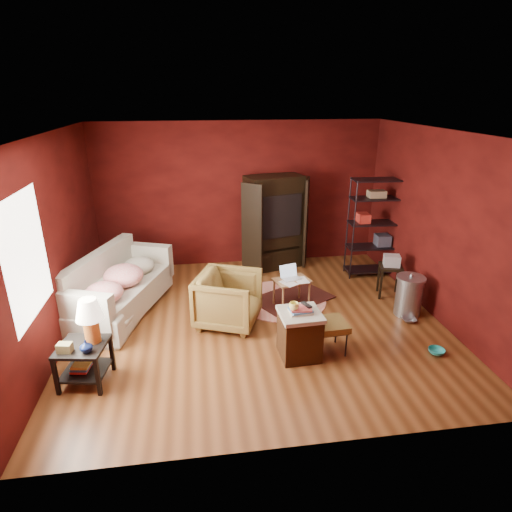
{
  "coord_description": "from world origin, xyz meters",
  "views": [
    {
      "loc": [
        -0.85,
        -5.69,
        3.31
      ],
      "look_at": [
        0.0,
        0.2,
        1.0
      ],
      "focal_mm": 30.0,
      "sensor_mm": 36.0,
      "label": 1
    }
  ],
  "objects": [
    {
      "name": "room",
      "position": [
        -0.04,
        -0.01,
        1.4
      ],
      "size": [
        5.54,
        5.04,
        2.84
      ],
      "color": "brown",
      "rests_on": "ground"
    },
    {
      "name": "sofa",
      "position": [
        -2.12,
        0.62,
        0.43
      ],
      "size": [
        1.14,
        2.27,
        0.85
      ],
      "primitive_type": "imported",
      "rotation": [
        0.0,
        0.0,
        1.33
      ],
      "color": "#B0AA98",
      "rests_on": "ground"
    },
    {
      "name": "armchair",
      "position": [
        -0.44,
        0.01,
        0.44
      ],
      "size": [
        1.07,
        1.1,
        0.89
      ],
      "primitive_type": "imported",
      "rotation": [
        0.0,
        0.0,
        1.2
      ],
      "color": "black",
      "rests_on": "ground"
    },
    {
      "name": "pet_bowl_steel",
      "position": [
        2.3,
        -0.33,
        0.11
      ],
      "size": [
        0.22,
        0.08,
        0.22
      ],
      "primitive_type": "imported",
      "rotation": [
        0.0,
        0.0,
        -0.11
      ],
      "color": "#AAACB1",
      "rests_on": "ground"
    },
    {
      "name": "pet_bowl_turquoise",
      "position": [
        2.25,
        -1.2,
        0.11
      ],
      "size": [
        0.23,
        0.15,
        0.22
      ],
      "primitive_type": "imported",
      "rotation": [
        0.0,
        0.0,
        -0.39
      ],
      "color": "teal",
      "rests_on": "ground"
    },
    {
      "name": "vase",
      "position": [
        -2.18,
        -1.29,
        0.59
      ],
      "size": [
        0.16,
        0.16,
        0.14
      ],
      "primitive_type": "imported",
      "rotation": [
        0.0,
        0.0,
        0.09
      ],
      "color": "#0D1A45",
      "rests_on": "side_table"
    },
    {
      "name": "mug",
      "position": [
        0.31,
        -1.02,
        0.78
      ],
      "size": [
        0.15,
        0.14,
        0.12
      ],
      "primitive_type": "imported",
      "rotation": [
        0.0,
        0.0,
        0.42
      ],
      "color": "#F7EC79",
      "rests_on": "hamper"
    },
    {
      "name": "side_table",
      "position": [
        -2.2,
        -1.1,
        0.64
      ],
      "size": [
        0.62,
        0.62,
        1.07
      ],
      "rotation": [
        0.0,
        0.0,
        -0.16
      ],
      "color": "black",
      "rests_on": "ground"
    },
    {
      "name": "sofa_cushions",
      "position": [
        -2.13,
        0.61,
        0.44
      ],
      "size": [
        1.53,
        2.31,
        0.9
      ],
      "rotation": [
        0.0,
        0.0,
        -0.36
      ],
      "color": "#B0AA98",
      "rests_on": "sofa"
    },
    {
      "name": "hamper",
      "position": [
        0.41,
        -0.97,
        0.34
      ],
      "size": [
        0.55,
        0.55,
        0.74
      ],
      "rotation": [
        0.0,
        0.0,
        0.05
      ],
      "color": "#3D1F0E",
      "rests_on": "ground"
    },
    {
      "name": "footstool",
      "position": [
        0.83,
        -0.92,
        0.39
      ],
      "size": [
        0.47,
        0.47,
        0.45
      ],
      "rotation": [
        0.0,
        0.0,
        0.07
      ],
      "color": "black",
      "rests_on": "ground"
    },
    {
      "name": "rug_round",
      "position": [
        0.49,
        0.64,
        0.01
      ],
      "size": [
        1.77,
        1.77,
        0.01
      ],
      "rotation": [
        0.0,
        0.0,
        -0.18
      ],
      "color": "beige",
      "rests_on": "ground"
    },
    {
      "name": "rug_oriental",
      "position": [
        0.69,
        0.66,
        0.02
      ],
      "size": [
        1.52,
        1.35,
        0.01
      ],
      "rotation": [
        0.0,
        0.0,
        0.51
      ],
      "color": "#4F1B15",
      "rests_on": "ground"
    },
    {
      "name": "laptop_desk",
      "position": [
        0.61,
        0.43,
        0.42
      ],
      "size": [
        0.64,
        0.55,
        0.68
      ],
      "rotation": [
        0.0,
        0.0,
        0.29
      ],
      "color": "#A7794C",
      "rests_on": "ground"
    },
    {
      "name": "tv_armoire",
      "position": [
        0.64,
        2.15,
        0.95
      ],
      "size": [
        1.38,
        0.99,
        1.82
      ],
      "rotation": [
        0.0,
        0.0,
        0.28
      ],
      "color": "black",
      "rests_on": "ground"
    },
    {
      "name": "wire_shelving",
      "position": [
        2.39,
        1.49,
        1.01
      ],
      "size": [
        0.92,
        0.43,
        1.85
      ],
      "rotation": [
        0.0,
        0.0,
        -0.05
      ],
      "color": "black",
      "rests_on": "ground"
    },
    {
      "name": "small_stand",
      "position": [
        2.35,
        0.56,
        0.55
      ],
      "size": [
        0.46,
        0.46,
        0.74
      ],
      "rotation": [
        0.0,
        0.0,
        -0.28
      ],
      "color": "black",
      "rests_on": "ground"
    },
    {
      "name": "trash_can",
      "position": [
        2.37,
        -0.1,
        0.32
      ],
      "size": [
        0.49,
        0.49,
        0.69
      ],
      "rotation": [
        0.0,
        0.0,
        -0.13
      ],
      "color": "#A1A4A9",
      "rests_on": "ground"
    }
  ]
}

